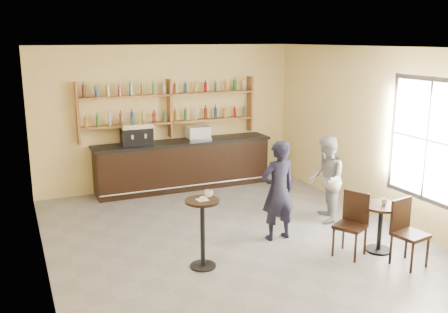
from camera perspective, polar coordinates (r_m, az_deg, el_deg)
name	(u,v)px	position (r m, az deg, el deg)	size (l,w,h in m)	color
floor	(232,238)	(8.65, 0.92, -9.34)	(7.00, 7.00, 0.00)	slate
ceiling	(233,47)	(7.98, 1.00, 12.36)	(7.00, 7.00, 0.00)	white
wall_back	(168,117)	(11.39, -6.38, 4.51)	(7.00, 7.00, 0.00)	#F0D388
wall_front	(375,215)	(5.31, 16.92, -6.39)	(7.00, 7.00, 0.00)	#F0D388
wall_left	(38,165)	(7.47, -20.47, -0.96)	(7.00, 7.00, 0.00)	#F0D388
wall_right	(378,134)	(9.78, 17.18, 2.52)	(7.00, 7.00, 0.00)	#F0D388
window_pane	(427,140)	(8.90, 22.19, 1.75)	(2.00, 2.00, 0.00)	white
window_frame	(427,140)	(8.90, 22.16, 1.75)	(0.04, 1.70, 2.10)	black
shelf_unit	(170,109)	(11.24, -6.21, 5.47)	(4.00, 0.26, 1.40)	brown
liquor_bottles	(170,101)	(11.22, -6.23, 6.33)	(3.68, 0.10, 1.00)	#8C5919
bar_counter	(184,165)	(11.35, -4.65, -0.92)	(4.05, 0.79, 1.10)	black
espresso_machine	(137,134)	(10.89, -9.96, 2.53)	(0.65, 0.42, 0.47)	black
pastry_case	(198,133)	(11.31, -3.04, 2.70)	(0.52, 0.41, 0.31)	silver
pedestal_table	(203,234)	(7.46, -2.46, -8.82)	(0.51, 0.51, 1.05)	black
napkin	(202,200)	(7.27, -2.50, -4.95)	(0.16, 0.16, 0.00)	white
donut	(203,198)	(7.26, -2.40, -4.80)	(0.11, 0.11, 0.04)	#E09C52
cup_pedestal	(209,193)	(7.39, -1.77, -4.24)	(0.13, 0.13, 0.10)	white
man_main	(278,191)	(8.41, 6.19, -3.90)	(0.62, 0.41, 1.71)	black
cafe_table	(380,228)	(8.41, 17.39, -7.81)	(0.61, 0.61, 0.78)	black
cup_cafe	(384,202)	(8.30, 17.86, -4.93)	(0.10, 0.10, 0.10)	white
chair_west	(350,225)	(8.08, 14.23, -7.65)	(0.43, 0.43, 1.00)	black
chair_south	(410,234)	(8.00, 20.54, -8.30)	(0.44, 0.44, 1.01)	black
patron_second	(326,179)	(9.38, 11.59, -2.58)	(0.78, 0.61, 1.61)	gray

